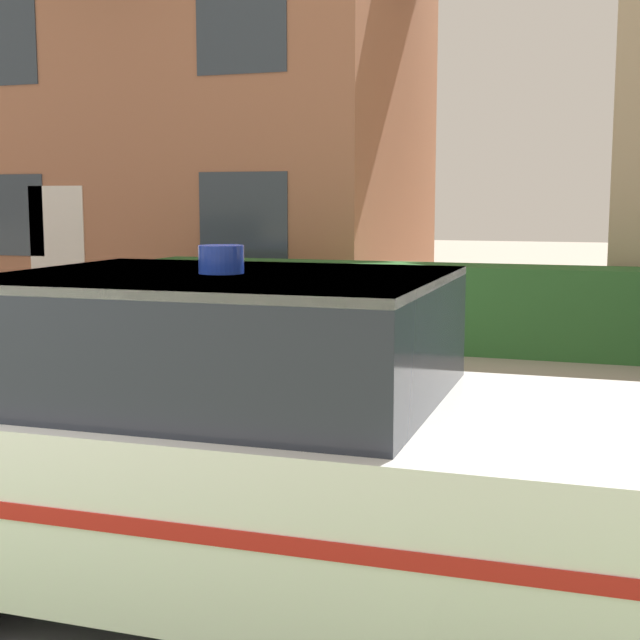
% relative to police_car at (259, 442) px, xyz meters
% --- Properties ---
extents(road_strip, '(28.00, 5.04, 0.01)m').
position_rel_police_car_xyz_m(road_strip, '(-1.41, 1.49, -0.74)').
color(road_strip, '#5B5B60').
rests_on(road_strip, ground).
extents(garden_hedge, '(9.11, 0.87, 1.07)m').
position_rel_police_car_xyz_m(garden_hedge, '(0.06, 7.26, -0.21)').
color(garden_hedge, '#2D662D').
rests_on(garden_hedge, ground).
extents(police_car, '(4.05, 1.89, 1.65)m').
position_rel_police_car_xyz_m(police_car, '(0.00, 0.00, 0.00)').
color(police_car, black).
rests_on(police_car, road_strip).
extents(house_left, '(7.93, 5.93, 8.00)m').
position_rel_police_car_xyz_m(house_left, '(-5.78, 11.13, 3.34)').
color(house_left, '#A86B4C').
rests_on(house_left, ground).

